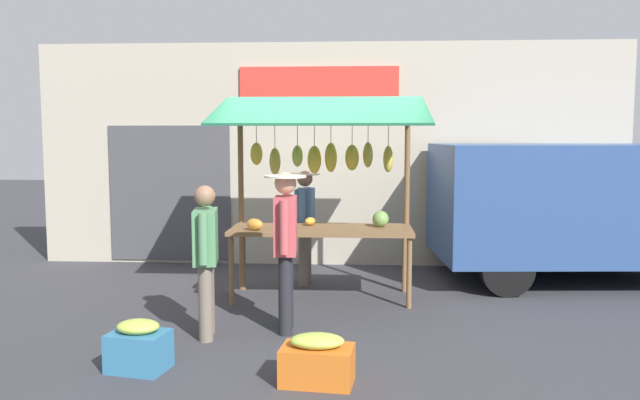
# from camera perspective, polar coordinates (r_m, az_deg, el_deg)

# --- Properties ---
(ground_plane) EXTENTS (40.00, 40.00, 0.00)m
(ground_plane) POSITION_cam_1_polar(r_m,az_deg,el_deg) (8.02, 0.13, -8.70)
(ground_plane) COLOR #38383D
(street_backdrop) EXTENTS (9.00, 0.30, 3.40)m
(street_backdrop) POSITION_cam_1_polar(r_m,az_deg,el_deg) (9.96, 0.57, 4.02)
(street_backdrop) COLOR #B2A893
(street_backdrop) RESTS_ON ground
(market_stall) EXTENTS (2.50, 1.46, 2.50)m
(market_stall) POSITION_cam_1_polar(r_m,az_deg,el_deg) (7.84, 0.24, 2.44)
(market_stall) COLOR brown
(market_stall) RESTS_ON ground
(vendor_with_sunhat) EXTENTS (0.40, 0.67, 1.53)m
(vendor_with_sunhat) POSITION_cam_1_polar(r_m,az_deg,el_deg) (8.60, -1.34, -1.67)
(vendor_with_sunhat) COLOR #726656
(vendor_with_sunhat) RESTS_ON ground
(shopper_with_ponytail) EXTENTS (0.42, 0.70, 1.64)m
(shopper_with_ponytail) POSITION_cam_1_polar(r_m,az_deg,el_deg) (6.54, -3.05, -3.38)
(shopper_with_ponytail) COLOR #232328
(shopper_with_ponytail) RESTS_ON ground
(shopper_in_grey_tee) EXTENTS (0.29, 0.66, 1.52)m
(shopper_in_grey_tee) POSITION_cam_1_polar(r_m,az_deg,el_deg) (6.44, -10.09, -4.53)
(shopper_in_grey_tee) COLOR #726656
(shopper_in_grey_tee) RESTS_ON ground
(parked_van) EXTENTS (4.52, 2.15, 1.88)m
(parked_van) POSITION_cam_1_polar(r_m,az_deg,el_deg) (9.50, 22.69, -0.00)
(parked_van) COLOR #2D4C84
(parked_van) RESTS_ON ground
(produce_crate_near) EXTENTS (0.62, 0.43, 0.42)m
(produce_crate_near) POSITION_cam_1_polar(r_m,az_deg,el_deg) (5.36, -0.25, -14.05)
(produce_crate_near) COLOR #D1661E
(produce_crate_near) RESTS_ON ground
(produce_crate_side) EXTENTS (0.54, 0.45, 0.44)m
(produce_crate_side) POSITION_cam_1_polar(r_m,az_deg,el_deg) (5.84, -15.77, -12.42)
(produce_crate_side) COLOR teal
(produce_crate_side) RESTS_ON ground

